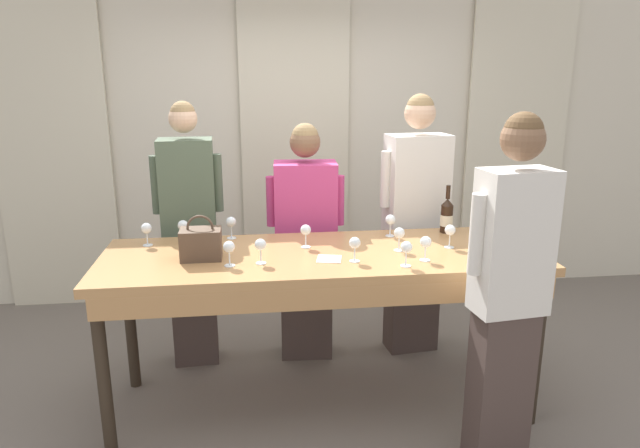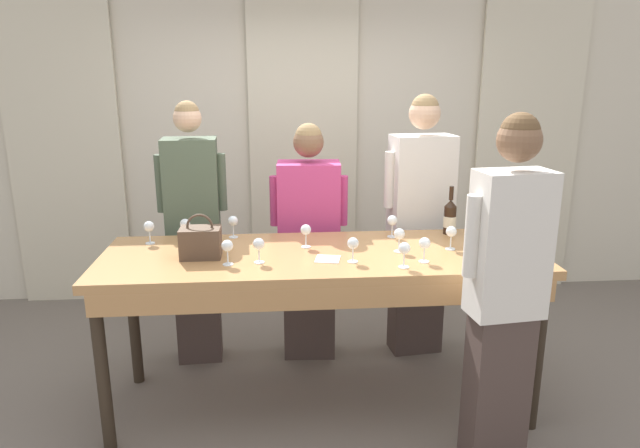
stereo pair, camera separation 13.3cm
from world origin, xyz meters
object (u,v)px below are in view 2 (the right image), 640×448
Objects in this scene: wine_glass_center_right at (353,244)px; wine_glass_back_mid at (233,222)px; wine_glass_by_handbag at (404,249)px; wine_glass_near_host at (185,225)px; wine_bottle at (450,217)px; wine_glass_center_mid at (425,244)px; wine_glass_center_left at (259,245)px; wine_glass_front_left at (149,227)px; handbag at (201,242)px; guest_olive_jacket at (194,233)px; host_pouring at (505,296)px; guest_pink_top at (309,243)px; wine_glass_by_bottle at (227,247)px; wine_glass_back_left at (399,235)px; guest_cream_sweater at (419,225)px; wine_glass_front_right at (392,221)px; wine_glass_front_mid at (306,231)px; wine_glass_back_right at (451,232)px; tasting_bar at (322,269)px.

wine_glass_center_right and wine_glass_back_mid have the same top height.
wine_glass_near_host is at bearing 154.23° from wine_glass_by_handbag.
wine_bottle is 2.22× the size of wine_glass_center_mid.
wine_glass_center_left is at bearing -44.61° from wine_glass_near_host.
wine_glass_center_mid is 1.48m from wine_glass_near_host.
handbag is at bearing -40.25° from wine_glass_front_left.
wine_glass_near_host is (-0.29, -0.05, 0.00)m from wine_glass_back_mid.
wine_bottle is at bearing -11.14° from guest_olive_jacket.
wine_glass_center_mid is (1.59, -0.48, -0.00)m from wine_glass_front_left.
wine_glass_back_mid is 0.08× the size of host_pouring.
guest_pink_top is at bearing 31.09° from wine_glass_back_mid.
wine_glass_center_mid is 1.00× the size of wine_glass_near_host.
wine_glass_near_host is at bearing 121.62° from wine_glass_by_bottle.
wine_glass_back_left is 0.08× the size of guest_cream_sweater.
wine_glass_back_left is at bearing 28.52° from wine_glass_center_right.
wine_glass_front_left and wine_glass_front_right have the same top height.
wine_glass_center_right is at bearing -125.25° from guest_cream_sweater.
guest_pink_top reaches higher than wine_glass_front_left.
wine_glass_front_mid and wine_glass_back_right have the same top height.
wine_glass_center_left is at bearing -143.96° from guest_cream_sweater.
guest_olive_jacket is (-1.25, 0.95, -0.15)m from wine_glass_by_handbag.
host_pouring is at bearing -24.75° from wine_glass_center_left.
handbag is 1.15m from wine_glass_by_handbag.
wine_glass_front_mid is (0.61, 0.14, 0.01)m from handbag.
guest_cream_sweater reaches higher than wine_glass_by_bottle.
guest_olive_jacket is (-0.46, 0.81, -0.16)m from wine_glass_center_left.
host_pouring is (0.67, -0.52, -0.12)m from wine_glass_center_right.
wine_glass_back_left and wine_glass_near_host have the same top height.
wine_glass_by_bottle is (-0.99, -0.15, 0.00)m from wine_glass_back_left.
wine_glass_center_left is 1.00× the size of wine_glass_center_mid.
wine_glass_by_bottle is at bearing -40.80° from wine_glass_front_left.
wine_glass_near_host is at bearing 153.56° from wine_glass_center_right.
wine_glass_center_left is at bearing -172.20° from wine_glass_back_right.
wine_glass_center_mid is at bearing -27.10° from wine_glass_front_mid.
guest_olive_jacket is at bearing 168.86° from wine_bottle.
wine_glass_back_mid is 0.53m from wine_glass_by_bottle.
wine_glass_center_mid is at bearing -3.96° from wine_glass_center_left.
tasting_bar is 0.96m from wine_bottle.
wine_glass_near_host is 0.08× the size of guest_cream_sweater.
wine_glass_center_left is (-0.84, -0.43, 0.00)m from wine_glass_front_right.
handbag is 0.45m from wine_glass_front_left.
host_pouring reaches higher than wine_bottle.
handbag is 0.87m from wine_glass_center_right.
host_pouring is at bearing -21.23° from wine_glass_by_bottle.
wine_glass_center_left is at bearing 176.04° from wine_glass_center_mid.
wine_glass_front_mid is at bearing 141.22° from wine_glass_by_handbag.
wine_glass_center_left is 1.00× the size of wine_glass_back_right.
tasting_bar is 18.05× the size of wine_glass_by_handbag.
wine_glass_back_right is 0.71m from host_pouring.
wine_glass_center_right is 0.69m from wine_glass_by_bottle.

